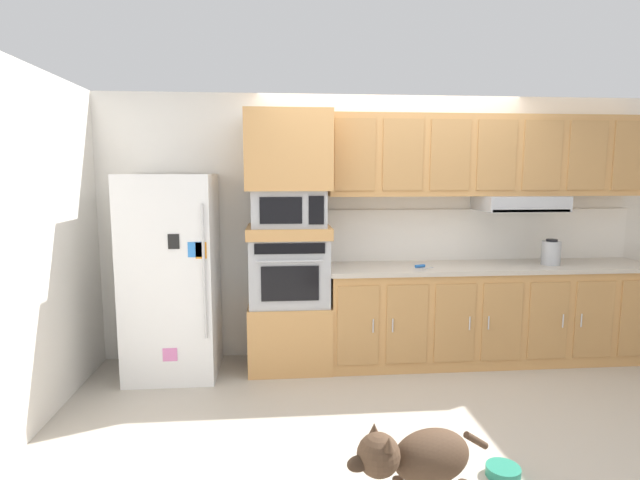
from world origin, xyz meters
name	(u,v)px	position (x,y,z in m)	size (l,w,h in m)	color
ground_plane	(416,397)	(0.00, 0.00, 0.00)	(9.60, 9.60, 0.00)	#B2A899
back_kitchen_wall	(388,226)	(0.00, 1.11, 1.25)	(6.20, 0.12, 2.50)	silver
side_panel_left	(37,246)	(-2.80, 0.00, 1.25)	(0.12, 7.10, 2.50)	silver
refrigerator	(172,276)	(-2.01, 0.68, 0.88)	(0.76, 0.73, 1.76)	white
oven_base_cabinet	(290,334)	(-0.98, 0.75, 0.30)	(0.74, 0.62, 0.60)	tan
built_in_oven	(289,270)	(-0.98, 0.75, 0.90)	(0.70, 0.62, 0.60)	#A8AAAF
appliance_mid_shelf	(289,232)	(-0.98, 0.75, 1.25)	(0.74, 0.62, 0.10)	tan
microwave	(289,208)	(-0.98, 0.75, 1.46)	(0.64, 0.54, 0.32)	#A8AAAF
appliance_upper_cabinet	(288,151)	(-0.98, 0.75, 1.96)	(0.74, 0.62, 0.68)	tan
lower_cabinet_run	(488,314)	(0.89, 0.75, 0.44)	(3.02, 0.63, 0.88)	tan
countertop_slab	(490,267)	(0.89, 0.75, 0.90)	(3.06, 0.64, 0.04)	#BCB2A3
backsplash_panel	(479,234)	(0.89, 1.04, 1.17)	(3.06, 0.02, 0.50)	white
upper_cabinet_with_hood	(491,159)	(0.91, 0.87, 1.90)	(3.02, 0.48, 0.88)	tan
screwdriver	(421,266)	(0.20, 0.65, 0.93)	(0.15, 0.16, 0.03)	blue
electric_kettle	(551,253)	(1.46, 0.70, 1.03)	(0.17, 0.17, 0.24)	#A8AAAF
dog	(419,460)	(-0.41, -1.46, 0.38)	(0.78, 0.37, 0.58)	#473323
dog_food_bowl	(503,471)	(0.22, -1.07, 0.03)	(0.20, 0.20, 0.06)	#267F66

